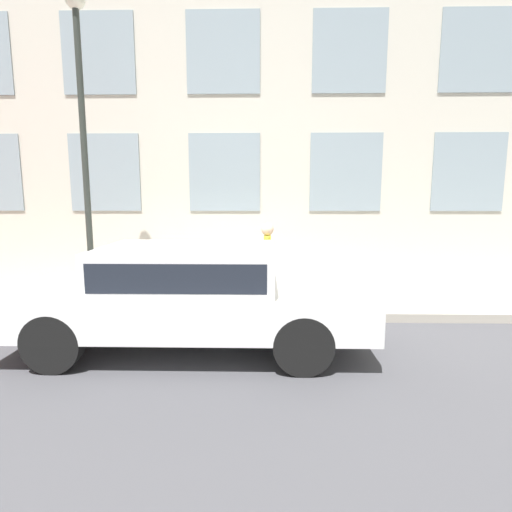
{
  "coord_description": "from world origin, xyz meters",
  "views": [
    {
      "loc": [
        -7.04,
        -0.98,
        2.28
      ],
      "look_at": [
        0.7,
        -0.81,
        1.12
      ],
      "focal_mm": 28.0,
      "sensor_mm": 36.0,
      "label": 1
    }
  ],
  "objects_px": {
    "fire_hydrant": "(244,286)",
    "street_lamp": "(82,117)",
    "person": "(267,254)",
    "parked_car_white_near": "(189,290)"
  },
  "relations": [
    {
      "from": "parked_car_white_near",
      "to": "street_lamp",
      "type": "bearing_deg",
      "value": 49.35
    },
    {
      "from": "parked_car_white_near",
      "to": "person",
      "type": "bearing_deg",
      "value": -27.78
    },
    {
      "from": "person",
      "to": "street_lamp",
      "type": "relative_size",
      "value": 0.27
    },
    {
      "from": "fire_hydrant",
      "to": "street_lamp",
      "type": "xyz_separation_m",
      "value": [
        0.37,
        3.09,
        3.21
      ]
    },
    {
      "from": "person",
      "to": "parked_car_white_near",
      "type": "distance_m",
      "value": 2.54
    },
    {
      "from": "fire_hydrant",
      "to": "parked_car_white_near",
      "type": "height_order",
      "value": "parked_car_white_near"
    },
    {
      "from": "parked_car_white_near",
      "to": "fire_hydrant",
      "type": "bearing_deg",
      "value": -23.94
    },
    {
      "from": "person",
      "to": "parked_car_white_near",
      "type": "xyz_separation_m",
      "value": [
        -2.24,
        1.18,
        -0.23
      ]
    },
    {
      "from": "fire_hydrant",
      "to": "parked_car_white_near",
      "type": "bearing_deg",
      "value": 156.06
    },
    {
      "from": "fire_hydrant",
      "to": "person",
      "type": "relative_size",
      "value": 0.51
    }
  ]
}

